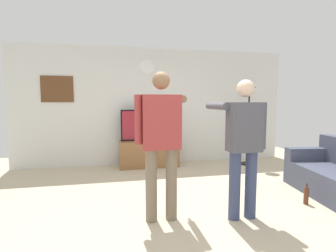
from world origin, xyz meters
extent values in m
plane|color=beige|center=(0.00, 0.00, 0.00)|extent=(8.40, 8.40, 0.00)
cube|color=silver|center=(0.00, 2.95, 1.35)|extent=(6.40, 0.10, 2.70)
cube|color=olive|center=(-0.21, 2.60, 0.30)|extent=(1.32, 0.46, 0.59)
sphere|color=black|center=(-0.21, 2.36, 0.33)|extent=(0.04, 0.04, 0.04)
cube|color=black|center=(-0.21, 2.65, 0.94)|extent=(1.23, 0.06, 0.70)
cube|color=maroon|center=(-0.21, 2.62, 0.94)|extent=(1.17, 0.01, 0.64)
cylinder|color=white|center=(-0.21, 2.89, 2.26)|extent=(0.33, 0.03, 0.33)
cube|color=brown|center=(-2.16, 2.90, 1.73)|extent=(0.66, 0.04, 0.56)
cylinder|color=black|center=(2.07, 2.31, 0.01)|extent=(0.32, 0.32, 0.03)
cylinder|color=black|center=(2.07, 2.31, 0.91)|extent=(0.04, 0.04, 1.75)
cone|color=black|center=(2.07, 2.31, 1.85)|extent=(0.28, 0.28, 0.14)
cylinder|color=#7A6B56|center=(-0.52, 0.01, 0.45)|extent=(0.14, 0.14, 0.89)
cylinder|color=#7A6B56|center=(-0.27, 0.01, 0.45)|extent=(0.14, 0.14, 0.89)
cube|color=#A53838|center=(-0.39, 0.01, 1.22)|extent=(0.45, 0.22, 0.65)
sphere|color=#8C6647|center=(-0.39, 0.01, 1.70)|extent=(0.21, 0.21, 0.21)
cylinder|color=#A53838|center=(-0.67, 0.01, 1.25)|extent=(0.09, 0.09, 0.58)
cylinder|color=#8C6647|center=(-0.12, 0.30, 1.49)|extent=(0.09, 0.58, 0.09)
cube|color=white|center=(-0.12, 0.62, 1.49)|extent=(0.04, 0.12, 0.04)
cylinder|color=#384266|center=(0.50, -0.15, 0.43)|extent=(0.14, 0.14, 0.85)
cylinder|color=#384266|center=(0.71, -0.15, 0.43)|extent=(0.14, 0.14, 0.85)
cube|color=#4C4C56|center=(0.61, -0.15, 1.15)|extent=(0.40, 0.22, 0.60)
sphere|color=beige|center=(0.61, -0.15, 1.62)|extent=(0.21, 0.21, 0.21)
cylinder|color=#4C4C56|center=(0.36, 0.14, 1.40)|extent=(0.09, 0.58, 0.09)
cube|color=white|center=(0.36, 0.46, 1.40)|extent=(0.04, 0.12, 0.04)
cylinder|color=#4C4C56|center=(0.85, -0.15, 1.16)|extent=(0.09, 0.09, 0.58)
cube|color=#474C60|center=(2.47, 0.87, 0.53)|extent=(0.87, 0.31, 0.22)
cylinder|color=#592D19|center=(1.71, 0.05, 0.12)|extent=(0.07, 0.07, 0.23)
cylinder|color=#4C2814|center=(1.71, 0.05, 0.27)|extent=(0.02, 0.02, 0.07)
camera|label=1|loc=(-0.92, -2.90, 1.45)|focal=26.54mm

